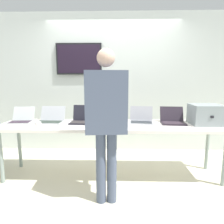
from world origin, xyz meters
name	(u,v)px	position (x,y,z in m)	size (l,w,h in m)	color
ground	(112,176)	(0.00, 0.00, -0.02)	(8.00, 8.00, 0.04)	beige
back_wall	(112,83)	(-0.02, 1.13, 1.34)	(8.00, 0.11, 2.65)	silver
workbench	(112,128)	(0.00, 0.00, 0.72)	(3.18, 0.70, 0.77)	white
equipment_box	(206,114)	(1.33, 0.04, 0.91)	(0.42, 0.37, 0.28)	gray
laptop_station_0	(22,119)	(-1.34, 0.10, 0.82)	(0.34, 0.35, 0.22)	#B0B6B6
laptop_station_1	(51,119)	(-0.91, 0.11, 0.83)	(0.38, 0.33, 0.23)	#ACAFB5
laptop_station_2	(83,119)	(-0.43, 0.10, 0.83)	(0.35, 0.32, 0.25)	black
laptop_station_3	(112,119)	(-0.01, 0.10, 0.83)	(0.33, 0.33, 0.26)	#252328
laptop_station_4	(141,119)	(0.43, 0.11, 0.83)	(0.36, 0.29, 0.23)	#ACADB5
laptop_station_5	(173,120)	(0.88, 0.09, 0.83)	(0.36, 0.35, 0.23)	#272029
person	(106,113)	(-0.04, -0.62, 1.04)	(0.47, 0.61, 1.71)	#4B566D
coffee_mug	(38,125)	(-0.95, -0.25, 0.81)	(0.08, 0.08, 0.08)	white
paper_sheet	(130,127)	(0.25, -0.17, 0.77)	(0.30, 0.35, 0.00)	white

